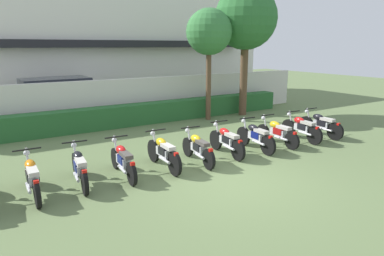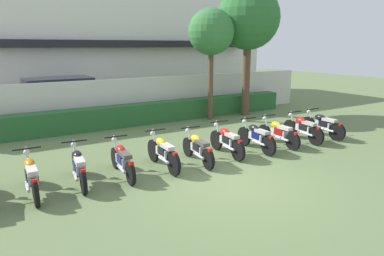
{
  "view_description": "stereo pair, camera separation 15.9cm",
  "coord_description": "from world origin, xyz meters",
  "px_view_note": "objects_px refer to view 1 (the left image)",
  "views": [
    {
      "loc": [
        -4.99,
        -6.14,
        3.23
      ],
      "look_at": [
        0.0,
        1.87,
        0.93
      ],
      "focal_mm": 31.68,
      "sensor_mm": 36.0,
      "label": 1
    },
    {
      "loc": [
        -4.86,
        -6.22,
        3.23
      ],
      "look_at": [
        0.0,
        1.87,
        0.93
      ],
      "focal_mm": 31.68,
      "sensor_mm": 36.0,
      "label": 2
    }
  ],
  "objects_px": {
    "motorcycle_in_row_3": "(123,160)",
    "motorcycle_in_row_4": "(163,152)",
    "tree_near_inspector": "(209,33)",
    "motorcycle_in_row_5": "(198,148)",
    "tree_far_side": "(246,19)",
    "motorcycle_in_row_2": "(79,167)",
    "motorcycle_in_row_8": "(277,132)",
    "parked_car": "(60,100)",
    "motorcycle_in_row_6": "(227,140)",
    "motorcycle_in_row_10": "(321,124)",
    "motorcycle_in_row_9": "(301,128)",
    "motorcycle_in_row_7": "(255,136)",
    "motorcycle_in_row_1": "(32,177)"
  },
  "relations": [
    {
      "from": "motorcycle_in_row_1",
      "to": "motorcycle_in_row_9",
      "type": "distance_m",
      "value": 8.57
    },
    {
      "from": "motorcycle_in_row_6",
      "to": "motorcycle_in_row_10",
      "type": "distance_m",
      "value": 4.23
    },
    {
      "from": "motorcycle_in_row_2",
      "to": "motorcycle_in_row_9",
      "type": "distance_m",
      "value": 7.54
    },
    {
      "from": "parked_car",
      "to": "motorcycle_in_row_1",
      "type": "height_order",
      "value": "parked_car"
    },
    {
      "from": "motorcycle_in_row_2",
      "to": "motorcycle_in_row_6",
      "type": "distance_m",
      "value": 4.34
    },
    {
      "from": "parked_car",
      "to": "motorcycle_in_row_7",
      "type": "distance_m",
      "value": 8.88
    },
    {
      "from": "motorcycle_in_row_7",
      "to": "motorcycle_in_row_10",
      "type": "distance_m",
      "value": 3.16
    },
    {
      "from": "tree_far_side",
      "to": "motorcycle_in_row_2",
      "type": "height_order",
      "value": "tree_far_side"
    },
    {
      "from": "motorcycle_in_row_3",
      "to": "motorcycle_in_row_8",
      "type": "xyz_separation_m",
      "value": [
        5.38,
        -0.01,
        -0.0
      ]
    },
    {
      "from": "parked_car",
      "to": "tree_near_inspector",
      "type": "height_order",
      "value": "tree_near_inspector"
    },
    {
      "from": "tree_far_side",
      "to": "motorcycle_in_row_8",
      "type": "relative_size",
      "value": 3.09
    },
    {
      "from": "motorcycle_in_row_3",
      "to": "motorcycle_in_row_5",
      "type": "bearing_deg",
      "value": -90.26
    },
    {
      "from": "motorcycle_in_row_4",
      "to": "motorcycle_in_row_6",
      "type": "xyz_separation_m",
      "value": [
        2.14,
        0.02,
        -0.0
      ]
    },
    {
      "from": "motorcycle_in_row_7",
      "to": "motorcycle_in_row_6",
      "type": "bearing_deg",
      "value": 88.98
    },
    {
      "from": "parked_car",
      "to": "motorcycle_in_row_7",
      "type": "height_order",
      "value": "parked_car"
    },
    {
      "from": "motorcycle_in_row_7",
      "to": "motorcycle_in_row_8",
      "type": "height_order",
      "value": "motorcycle_in_row_7"
    },
    {
      "from": "motorcycle_in_row_4",
      "to": "motorcycle_in_row_5",
      "type": "height_order",
      "value": "motorcycle_in_row_4"
    },
    {
      "from": "motorcycle_in_row_5",
      "to": "motorcycle_in_row_3",
      "type": "bearing_deg",
      "value": 92.04
    },
    {
      "from": "motorcycle_in_row_7",
      "to": "motorcycle_in_row_8",
      "type": "relative_size",
      "value": 0.98
    },
    {
      "from": "motorcycle_in_row_8",
      "to": "motorcycle_in_row_9",
      "type": "height_order",
      "value": "motorcycle_in_row_9"
    },
    {
      "from": "tree_far_side",
      "to": "motorcycle_in_row_9",
      "type": "bearing_deg",
      "value": -105.03
    },
    {
      "from": "motorcycle_in_row_3",
      "to": "motorcycle_in_row_7",
      "type": "height_order",
      "value": "motorcycle_in_row_7"
    },
    {
      "from": "tree_near_inspector",
      "to": "motorcycle_in_row_9",
      "type": "distance_m",
      "value": 5.7
    },
    {
      "from": "tree_far_side",
      "to": "motorcycle_in_row_7",
      "type": "relative_size",
      "value": 3.15
    },
    {
      "from": "motorcycle_in_row_2",
      "to": "motorcycle_in_row_5",
      "type": "height_order",
      "value": "motorcycle_in_row_2"
    },
    {
      "from": "motorcycle_in_row_7",
      "to": "motorcycle_in_row_5",
      "type": "bearing_deg",
      "value": 94.55
    },
    {
      "from": "motorcycle_in_row_7",
      "to": "motorcycle_in_row_9",
      "type": "bearing_deg",
      "value": -86.4
    },
    {
      "from": "motorcycle_in_row_9",
      "to": "motorcycle_in_row_3",
      "type": "bearing_deg",
      "value": 93.2
    },
    {
      "from": "motorcycle_in_row_5",
      "to": "motorcycle_in_row_8",
      "type": "distance_m",
      "value": 3.22
    },
    {
      "from": "motorcycle_in_row_5",
      "to": "motorcycle_in_row_9",
      "type": "relative_size",
      "value": 1.0
    },
    {
      "from": "tree_near_inspector",
      "to": "motorcycle_in_row_10",
      "type": "xyz_separation_m",
      "value": [
        1.8,
        -4.57,
        -3.3
      ]
    },
    {
      "from": "tree_near_inspector",
      "to": "motorcycle_in_row_5",
      "type": "xyz_separation_m",
      "value": [
        -3.54,
        -4.62,
        -3.32
      ]
    },
    {
      "from": "tree_far_side",
      "to": "motorcycle_in_row_10",
      "type": "xyz_separation_m",
      "value": [
        -0.2,
        -4.57,
        -3.93
      ]
    },
    {
      "from": "tree_far_side",
      "to": "motorcycle_in_row_5",
      "type": "bearing_deg",
      "value": -140.16
    },
    {
      "from": "tree_far_side",
      "to": "motorcycle_in_row_6",
      "type": "relative_size",
      "value": 3.17
    },
    {
      "from": "motorcycle_in_row_1",
      "to": "motorcycle_in_row_4",
      "type": "bearing_deg",
      "value": -88.96
    },
    {
      "from": "motorcycle_in_row_9",
      "to": "parked_car",
      "type": "bearing_deg",
      "value": 43.49
    },
    {
      "from": "tree_far_side",
      "to": "motorcycle_in_row_10",
      "type": "height_order",
      "value": "tree_far_side"
    },
    {
      "from": "tree_far_side",
      "to": "motorcycle_in_row_2",
      "type": "distance_m",
      "value": 10.6
    },
    {
      "from": "tree_far_side",
      "to": "motorcycle_in_row_3",
      "type": "relative_size",
      "value": 3.13
    },
    {
      "from": "motorcycle_in_row_4",
      "to": "motorcycle_in_row_8",
      "type": "xyz_separation_m",
      "value": [
        4.25,
        0.0,
        -0.02
      ]
    },
    {
      "from": "motorcycle_in_row_5",
      "to": "motorcycle_in_row_8",
      "type": "height_order",
      "value": "motorcycle_in_row_5"
    },
    {
      "from": "motorcycle_in_row_9",
      "to": "motorcycle_in_row_10",
      "type": "height_order",
      "value": "same"
    },
    {
      "from": "motorcycle_in_row_8",
      "to": "motorcycle_in_row_4",
      "type": "bearing_deg",
      "value": 90.76
    },
    {
      "from": "motorcycle_in_row_3",
      "to": "motorcycle_in_row_4",
      "type": "relative_size",
      "value": 0.98
    },
    {
      "from": "parked_car",
      "to": "tree_far_side",
      "type": "bearing_deg",
      "value": -25.77
    },
    {
      "from": "motorcycle_in_row_7",
      "to": "tree_near_inspector",
      "type": "bearing_deg",
      "value": -12.8
    },
    {
      "from": "motorcycle_in_row_4",
      "to": "motorcycle_in_row_1",
      "type": "bearing_deg",
      "value": 91.51
    },
    {
      "from": "motorcycle_in_row_8",
      "to": "parked_car",
      "type": "bearing_deg",
      "value": 35.38
    },
    {
      "from": "motorcycle_in_row_8",
      "to": "motorcycle_in_row_5",
      "type": "bearing_deg",
      "value": 92.57
    }
  ]
}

